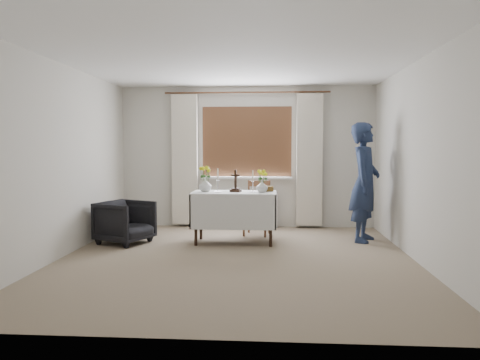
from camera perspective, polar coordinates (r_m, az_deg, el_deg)
name	(u,v)px	position (r m, az deg, el deg)	size (l,w,h in m)	color
ground	(236,259)	(6.02, -0.50, -9.64)	(5.00, 5.00, 0.00)	gray
altar_table	(234,217)	(6.97, -0.69, -4.58)	(1.24, 0.64, 0.76)	white
wooden_chair	(257,208)	(7.59, 2.06, -3.43)	(0.41, 0.41, 0.88)	brown
armchair	(125,222)	(7.15, -13.84, -5.00)	(0.68, 0.70, 0.63)	black
person	(365,182)	(7.28, 14.96, -0.26)	(0.66, 0.43, 1.79)	navy
radiator	(247,210)	(8.34, 0.81, -3.72)	(1.10, 0.10, 0.60)	silver
wooden_cross	(236,181)	(6.92, -0.54, -0.11)	(0.15, 0.11, 0.33)	black
candlestick_left	(218,180)	(6.89, -2.73, -0.02)	(0.10, 0.10, 0.35)	white
candlestick_right	(253,181)	(6.89, 1.57, -0.15)	(0.09, 0.09, 0.32)	white
flower_vase_left	(205,185)	(6.98, -4.26, -0.61)	(0.19, 0.19, 0.20)	silver
flower_vase_right	(262,186)	(6.86, 2.70, -0.78)	(0.17, 0.17, 0.17)	silver
wicker_basket	(267,189)	(7.05, 3.29, -1.05)	(0.20, 0.20, 0.08)	brown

